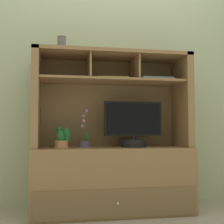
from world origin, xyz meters
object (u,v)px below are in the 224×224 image
at_px(tv_monitor, 133,128).
at_px(potted_orchid, 84,141).
at_px(magazine_stack_left, 154,80).
at_px(magazine_stack_centre, 112,79).
at_px(ceramic_vase, 62,44).
at_px(media_console, 112,162).
at_px(potted_fern, 62,139).

relative_size(tv_monitor, potted_orchid, 1.55).
height_order(tv_monitor, potted_orchid, tv_monitor).
height_order(potted_orchid, magazine_stack_left, magazine_stack_left).
xyz_separation_m(tv_monitor, potted_orchid, (-0.43, 0.04, -0.11)).
xyz_separation_m(potted_orchid, magazine_stack_centre, (0.25, 0.01, 0.55)).
relative_size(tv_monitor, ceramic_vase, 3.73).
xyz_separation_m(media_console, magazine_stack_centre, (0.01, 0.03, 0.73)).
distance_m(tv_monitor, magazine_stack_centre, 0.48).
bearing_deg(potted_orchid, media_console, -3.86).
distance_m(potted_orchid, ceramic_vase, 0.87).
height_order(media_console, magazine_stack_left, media_console).
height_order(media_console, potted_orchid, media_console).
xyz_separation_m(magazine_stack_left, ceramic_vase, (-0.82, 0.06, 0.30)).
height_order(potted_orchid, ceramic_vase, ceramic_vase).
height_order(magazine_stack_left, magazine_stack_centre, magazine_stack_centre).
bearing_deg(magazine_stack_centre, potted_orchid, -177.07).
xyz_separation_m(potted_fern, magazine_stack_centre, (0.44, 0.09, 0.53)).
bearing_deg(potted_orchid, tv_monitor, -5.73).
xyz_separation_m(magazine_stack_left, magazine_stack_centre, (-0.37, 0.08, 0.00)).
bearing_deg(potted_orchid, magazine_stack_left, -6.03).
relative_size(media_console, ceramic_vase, 10.06).
height_order(media_console, potted_fern, media_console).
distance_m(potted_fern, magazine_stack_centre, 0.70).
bearing_deg(tv_monitor, magazine_stack_left, -6.71).
relative_size(potted_orchid, potted_fern, 1.77).
relative_size(tv_monitor, magazine_stack_left, 1.77).
xyz_separation_m(media_console, potted_fern, (-0.44, -0.06, 0.20)).
bearing_deg(media_console, ceramic_vase, 178.71).
bearing_deg(tv_monitor, magazine_stack_centre, 162.82).
xyz_separation_m(potted_fern, magazine_stack_left, (0.81, 0.01, 0.53)).
distance_m(media_console, potted_orchid, 0.30).
relative_size(media_console, magazine_stack_centre, 4.86).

